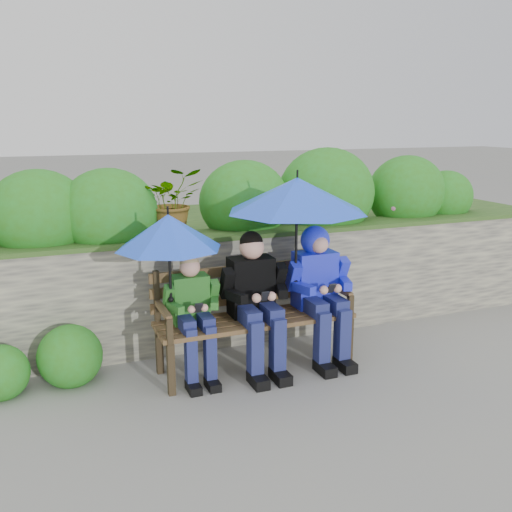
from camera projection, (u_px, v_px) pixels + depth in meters
name	position (u px, v px, depth m)	size (l,w,h in m)	color
ground	(260.00, 370.00, 4.73)	(60.00, 60.00, 0.00)	gray
garden_backdrop	(204.00, 257.00, 6.04)	(8.00, 2.86, 1.79)	#5A5751
park_bench	(252.00, 310.00, 4.71)	(1.63, 0.48, 0.86)	#2F2517
boy_left	(193.00, 310.00, 4.45)	(0.43, 0.50, 1.01)	#1A671A
boy_middle	(256.00, 296.00, 4.61)	(0.54, 0.62, 1.15)	black
boy_right	(320.00, 283.00, 4.82)	(0.53, 0.65, 1.15)	#1117B6
umbrella_left	(169.00, 232.00, 4.23)	(0.81, 0.81, 0.74)	blue
umbrella_right	(297.00, 195.00, 4.57)	(1.16, 1.16, 0.95)	blue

